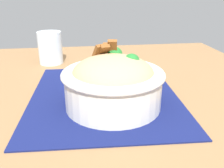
# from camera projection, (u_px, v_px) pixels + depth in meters

# --- Properties ---
(table) EXTENTS (1.03, 0.97, 0.77)m
(table) POSITION_uv_depth(u_px,v_px,m) (110.00, 124.00, 0.62)
(table) COLOR olive
(table) RESTS_ON ground_plane
(placemat) EXTENTS (0.42, 0.36, 0.00)m
(placemat) POSITION_uv_depth(u_px,v_px,m) (104.00, 95.00, 0.59)
(placemat) COLOR #11194C
(placemat) RESTS_ON table
(bowl) EXTENTS (0.22, 0.22, 0.14)m
(bowl) POSITION_uv_depth(u_px,v_px,m) (112.00, 81.00, 0.51)
(bowl) COLOR silver
(bowl) RESTS_ON placemat
(fork) EXTENTS (0.04, 0.13, 0.00)m
(fork) POSITION_uv_depth(u_px,v_px,m) (104.00, 80.00, 0.67)
(fork) COLOR #B2B2B2
(fork) RESTS_ON placemat
(drinking_glass) EXTENTS (0.08, 0.08, 0.11)m
(drinking_glass) POSITION_uv_depth(u_px,v_px,m) (50.00, 50.00, 0.82)
(drinking_glass) COLOR silver
(drinking_glass) RESTS_ON table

